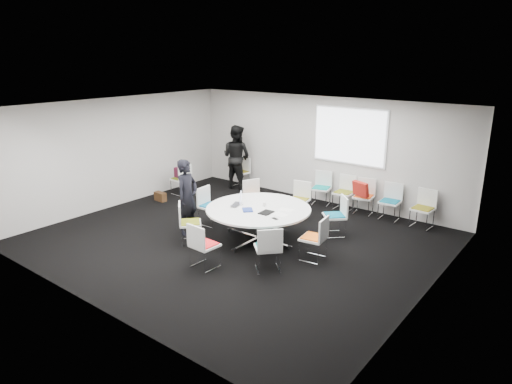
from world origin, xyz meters
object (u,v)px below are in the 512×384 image
Objects in this scene: chair_ring_h at (268,257)px; chair_back_c at (363,203)px; chair_ring_c at (299,207)px; laptop at (238,205)px; chair_back_e at (422,216)px; chair_ring_e at (210,213)px; chair_ring_f at (190,231)px; person_main at (187,197)px; brown_bag at (160,197)px; chair_spare_left at (181,185)px; chair_back_d at (389,209)px; maroon_bag at (180,173)px; conference_table at (258,216)px; chair_back_a at (321,194)px; chair_ring_d at (255,205)px; chair_back_b at (344,199)px; chair_ring_a at (314,246)px; chair_ring_g at (204,254)px; chair_person_back at (240,178)px; chair_ring_b at (335,223)px; person_back at (236,157)px.

chair_ring_h is 3.97m from chair_back_c.
chair_ring_c is 2.47× the size of laptop.
chair_ring_e is at bearing 39.84° from chair_back_e.
person_main is (-0.45, 0.39, 0.56)m from chair_ring_f.
brown_bag is at bearing 114.96° from chair_ring_h.
laptop is at bearing -109.16° from chair_spare_left.
chair_ring_c is at bearing 31.62° from chair_back_d.
chair_back_c reaches higher than maroon_bag.
conference_table is 2.51× the size of chair_ring_c.
chair_back_a is (-1.18, 3.97, 0.00)m from chair_ring_h.
chair_back_a is at bearing 177.92° from chair_ring_d.
chair_ring_c is at bearing 80.22° from chair_back_a.
person_main reaches higher than chair_back_e.
chair_ring_f is 4.23m from chair_back_b.
conference_table is 2.51× the size of chair_back_b.
maroon_bag is (-5.22, 1.43, 0.34)m from chair_ring_a.
laptop is at bearing 109.31° from chair_ring_g.
chair_back_c is 2.20× the size of maroon_bag.
chair_back_e is 5.36m from person_main.
chair_ring_g is 1.00× the size of chair_person_back.
conference_table is 2.51× the size of chair_ring_g.
maroon_bag reaches higher than laptop.
chair_ring_h is 5.60m from chair_person_back.
chair_ring_e is 4.88m from chair_back_e.
chair_ring_h reaches higher than laptop.
chair_back_d is 1.00× the size of chair_spare_left.
chair_ring_e is 1.00× the size of chair_spare_left.
laptop is (-0.27, -3.08, 0.47)m from chair_back_a.
chair_ring_a is 3.19m from chair_back_b.
chair_back_a is 1.00× the size of chair_back_d.
chair_ring_f is (0.42, -1.07, 0.00)m from chair_ring_e.
chair_person_back is (-1.93, 1.76, 0.00)m from chair_ring_d.
chair_ring_c is 3.74m from maroon_bag.
brown_bag is at bearing 21.01° from chair_back_d.
chair_ring_d reaches higher than conference_table.
chair_back_e is 6.72m from brown_bag.
chair_ring_c reaches higher than conference_table.
brown_bag is at bearing -165.97° from chair_ring_f.
chair_ring_c is 3.37m from chair_ring_g.
chair_ring_b is 3.29m from person_main.
chair_ring_h is at bearing 102.76° from chair_ring_c.
chair_back_d is 5.72m from chair_spare_left.
chair_back_e reaches higher than conference_table.
person_back reaches higher than chair_back_a.
chair_back_b is (1.54, 3.94, 0.00)m from chair_ring_f.
chair_ring_d is at bearing -23.39° from person_main.
chair_ring_c is at bearing -39.68° from person_main.
chair_ring_g is at bearing 65.50° from chair_back_e.
chair_ring_f is 4.37m from chair_person_back.
chair_ring_a is 1.00× the size of chair_ring_b.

